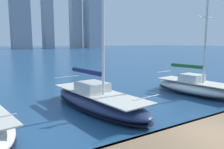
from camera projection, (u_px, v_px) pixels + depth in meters
The scene contains 5 objects.
ground_plane at pixel (212, 148), 8.61m from camera, with size 600.00×600.00×0.00m, color navy.
dock_pier at pixel (211, 134), 8.61m from camera, with size 28.00×2.80×0.60m.
city_skyline at pixel (15, 21), 148.64m from camera, with size 165.46×20.97×49.20m.
sailboat_forest at pixel (196, 87), 17.62m from camera, with size 3.27×7.60×9.35m.
sailboat_navy at pixel (97, 99), 13.69m from camera, with size 3.56×9.26×10.36m.
Camera 1 is at (7.67, 4.74, 4.10)m, focal length 35.00 mm.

